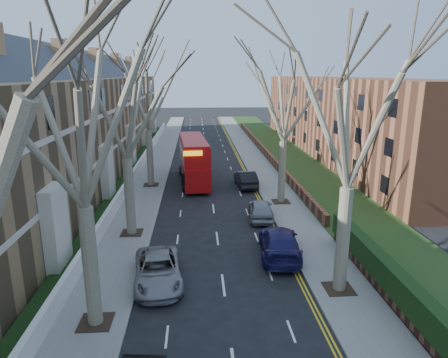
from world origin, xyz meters
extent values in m
cube|color=slate|center=(-6.00, 39.00, 0.06)|extent=(3.00, 102.00, 0.12)
cube|color=slate|center=(6.00, 39.00, 0.06)|extent=(3.00, 102.00, 0.12)
cube|color=olive|center=(-13.80, 31.00, 5.00)|extent=(9.00, 78.00, 10.00)
cube|color=#32353D|center=(-13.80, 31.00, 11.00)|extent=(4.67, 78.00, 4.67)
cube|color=beige|center=(-9.35, 31.00, 3.50)|extent=(0.12, 78.00, 0.35)
cube|color=beige|center=(-9.35, 31.00, 7.00)|extent=(0.12, 78.00, 0.35)
cube|color=brown|center=(17.50, 43.00, 5.00)|extent=(8.00, 54.00, 10.00)
cube|color=brown|center=(7.70, 43.00, 0.57)|extent=(0.35, 54.00, 0.90)
cube|color=white|center=(-7.65, 31.00, 0.62)|extent=(0.30, 78.00, 1.00)
cube|color=#263E16|center=(10.50, 39.00, 0.15)|extent=(6.00, 102.00, 0.06)
cylinder|color=brown|center=(-5.70, 6.00, 2.75)|extent=(0.64, 0.64, 5.25)
cube|color=#2D2116|center=(-5.70, 6.00, 0.14)|extent=(1.40, 1.40, 0.05)
cylinder|color=brown|center=(-5.70, 16.00, 2.66)|extent=(0.64, 0.64, 5.07)
cube|color=#2D2116|center=(-5.70, 16.00, 0.14)|extent=(1.40, 1.40, 0.05)
cylinder|color=brown|center=(-5.70, 28.00, 2.75)|extent=(0.60, 0.60, 5.25)
cube|color=#2D2116|center=(-5.70, 28.00, 0.14)|extent=(1.40, 1.40, 0.05)
cylinder|color=brown|center=(5.70, 8.00, 2.75)|extent=(0.64, 0.64, 5.25)
cube|color=#2D2116|center=(5.70, 8.00, 0.14)|extent=(1.40, 1.40, 0.05)
cylinder|color=brown|center=(5.70, 22.00, 2.66)|extent=(0.60, 0.60, 5.07)
cube|color=#2D2116|center=(5.70, 22.00, 0.14)|extent=(1.40, 1.40, 0.05)
cube|color=#A80C0C|center=(-1.59, 29.18, 1.37)|extent=(3.18, 10.39, 2.05)
cube|color=#A80C0C|center=(-1.59, 29.18, 3.33)|extent=(3.13, 9.88, 1.86)
cube|color=black|center=(-1.59, 29.18, 1.79)|extent=(3.13, 9.57, 0.84)
cube|color=black|center=(-1.59, 29.18, 3.42)|extent=(3.11, 9.37, 0.84)
imported|color=gray|center=(-3.33, 9.43, 0.71)|extent=(2.92, 5.36, 1.42)
imported|color=#1A1650|center=(3.54, 12.23, 0.80)|extent=(2.84, 5.75, 1.61)
imported|color=gray|center=(3.43, 18.49, 0.74)|extent=(2.10, 4.46, 1.48)
imported|color=black|center=(3.36, 27.23, 0.78)|extent=(1.95, 4.83, 1.56)
camera|label=1|loc=(-1.21, -9.35, 10.49)|focal=32.00mm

